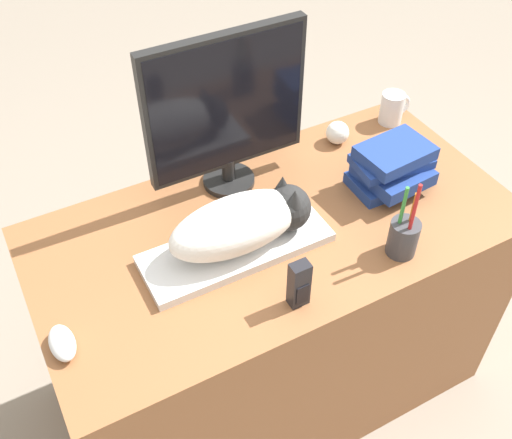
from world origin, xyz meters
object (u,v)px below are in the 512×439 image
monitor (226,109)px  baseball (338,133)px  coffee_mug (393,108)px  pen_cup (403,236)px  keyboard (236,248)px  book_stack (392,168)px  cat (246,221)px  computer_mouse (62,343)px  phone (299,284)px

monitor → baseball: bearing=2.4°
coffee_mug → pen_cup: (-0.32, -0.45, 0.00)m
monitor → baseball: monitor is taller
keyboard → baseball: bearing=28.7°
coffee_mug → baseball: 0.21m
book_stack → coffee_mug: bearing=51.8°
cat → book_stack: (0.45, 0.02, -0.03)m
monitor → book_stack: size_ratio=1.93×
computer_mouse → coffee_mug: bearing=16.9°
coffee_mug → pen_cup: 0.56m
monitor → coffee_mug: 0.60m
pen_cup → phone: 0.30m
computer_mouse → phone: bearing=-14.5°
monitor → book_stack: monitor is taller
pen_cup → coffee_mug: bearing=55.0°
phone → baseball: bearing=48.1°
monitor → book_stack: bearing=-30.0°
phone → book_stack: bearing=27.7°
pen_cup → phone: (-0.30, -0.01, 0.01)m
keyboard → computer_mouse: (-0.45, -0.08, 0.01)m
computer_mouse → book_stack: size_ratio=0.43×
cat → pen_cup: pen_cup is taller
monitor → phone: monitor is taller
keyboard → book_stack: 0.48m
keyboard → book_stack: (0.48, 0.02, 0.05)m
phone → monitor: bearing=83.8°
keyboard → cat: bearing=-0.0°
keyboard → monitor: monitor is taller
monitor → phone: size_ratio=3.53×
cat → coffee_mug: cat is taller
monitor → computer_mouse: 0.67m
pen_cup → monitor: bearing=120.5°
computer_mouse → baseball: bearing=19.9°
computer_mouse → pen_cup: (0.80, -0.11, 0.03)m
baseball → book_stack: bearing=-86.4°
coffee_mug → baseball: coffee_mug is taller
pen_cup → baseball: bearing=75.9°
cat → monitor: monitor is taller
computer_mouse → baseball: 0.97m
cat → monitor: (0.07, 0.24, 0.15)m
phone → book_stack: 0.48m
pen_cup → baseball: size_ratio=3.34×
cat → baseball: (0.44, 0.25, -0.06)m
keyboard → baseball: baseball is taller
pen_cup → keyboard: bearing=151.7°
computer_mouse → pen_cup: size_ratio=0.43×
keyboard → coffee_mug: coffee_mug is taller
cat → computer_mouse: bearing=-170.9°
cat → keyboard: bearing=180.0°
monitor → pen_cup: bearing=-59.5°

